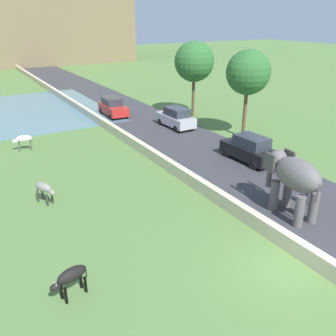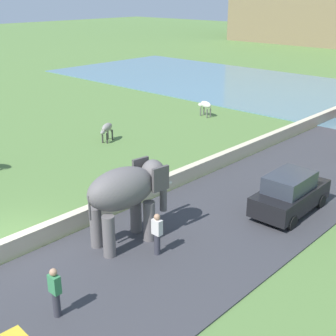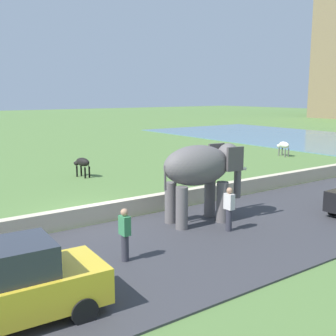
{
  "view_description": "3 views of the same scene",
  "coord_description": "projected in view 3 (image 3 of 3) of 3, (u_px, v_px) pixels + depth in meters",
  "views": [
    {
      "loc": [
        -9.48,
        -7.13,
        9.01
      ],
      "look_at": [
        -0.62,
        7.67,
        1.63
      ],
      "focal_mm": 37.99,
      "sensor_mm": 36.0,
      "label": 1
    },
    {
      "loc": [
        14.73,
        -6.98,
        8.76
      ],
      "look_at": [
        1.67,
        6.98,
        1.34
      ],
      "focal_mm": 49.15,
      "sensor_mm": 36.0,
      "label": 2
    },
    {
      "loc": [
        15.11,
        -6.88,
        4.85
      ],
      "look_at": [
        -1.77,
        5.09,
        1.13
      ],
      "focal_mm": 44.41,
      "sensor_mm": 36.0,
      "label": 3
    }
  ],
  "objects": [
    {
      "name": "cow_grey",
      "position": [
        190.0,
        154.0,
        27.83
      ],
      "size": [
        0.9,
        1.4,
        1.15
      ],
      "color": "gray",
      "rests_on": "ground"
    },
    {
      "name": "person_trailing",
      "position": [
        125.0,
        234.0,
        11.91
      ],
      "size": [
        0.36,
        0.22,
        1.63
      ],
      "color": "#33333D",
      "rests_on": "ground"
    },
    {
      "name": "car_yellow",
      "position": [
        7.0,
        286.0,
        8.65
      ],
      "size": [
        1.95,
        4.08,
        1.8
      ],
      "color": "gold",
      "rests_on": "ground"
    },
    {
      "name": "elephant",
      "position": [
        202.0,
        170.0,
        15.44
      ],
      "size": [
        1.73,
        3.55,
        2.99
      ],
      "color": "#605B5B",
      "rests_on": "ground"
    },
    {
      "name": "ground_plane",
      "position": [
        91.0,
        214.0,
        16.91
      ],
      "size": [
        220.0,
        220.0,
        0.0
      ],
      "primitive_type": "plane",
      "color": "#567A3D"
    },
    {
      "name": "cow_black",
      "position": [
        82.0,
        163.0,
        24.31
      ],
      "size": [
        1.42,
        0.69,
        1.15
      ],
      "color": "black",
      "rests_on": "ground"
    },
    {
      "name": "lake",
      "position": [
        297.0,
        138.0,
        45.93
      ],
      "size": [
        36.0,
        18.0,
        0.08
      ],
      "primitive_type": "cube",
      "color": "slate",
      "rests_on": "ground"
    },
    {
      "name": "person_beside_elephant",
      "position": [
        229.0,
        209.0,
        14.55
      ],
      "size": [
        0.36,
        0.22,
        1.63
      ],
      "color": "#33333D",
      "rests_on": "ground"
    },
    {
      "name": "cow_white",
      "position": [
        284.0,
        146.0,
        32.41
      ],
      "size": [
        1.42,
        0.67,
        1.15
      ],
      "color": "silver",
      "rests_on": "ground"
    }
  ]
}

